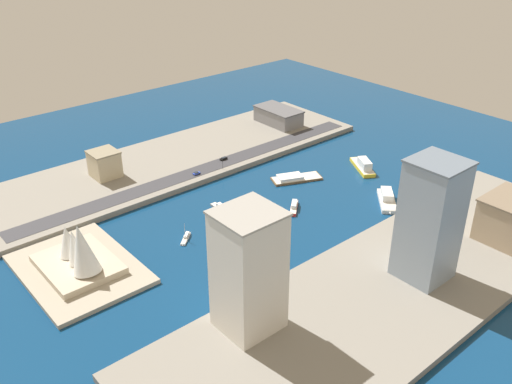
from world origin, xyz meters
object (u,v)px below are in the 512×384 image
yacht_sleek_gray (220,208)px  opera_landmark (78,253)px  tugboat_red (294,207)px  tower_tall_glass (430,221)px  patrol_launch_navy (232,256)px  hotel_broad_white (249,271)px  suv_black (224,158)px  ferry_yellow_fast (363,166)px  sailboat_small_white (186,238)px  hatchback_blue (196,173)px  barge_flat_brown (294,178)px  office_block_beige (105,164)px  warehouse_low_gray (278,116)px  traffic_light_waterfront (223,162)px  ferry_white_commuter (387,199)px

yacht_sleek_gray → opera_landmark: size_ratio=0.37×
tugboat_red → tower_tall_glass: bearing=178.7°
patrol_launch_navy → hotel_broad_white: hotel_broad_white is taller
suv_black → hotel_broad_white: bearing=146.0°
suv_black → ferry_yellow_fast: bearing=-135.4°
sailboat_small_white → hatchback_blue: size_ratio=2.29×
hatchback_blue → barge_flat_brown: bearing=-131.3°
ferry_yellow_fast → office_block_beige: bearing=55.2°
warehouse_low_gray → traffic_light_waterfront: size_ratio=5.17×
barge_flat_brown → ferry_white_commuter: ferry_white_commuter is taller
ferry_white_commuter → traffic_light_waterfront: bearing=28.2°
tugboat_red → sailboat_small_white: bearing=78.1°
ferry_yellow_fast → hotel_broad_white: (-62.83, 140.70, 24.31)m
hatchback_blue → opera_landmark: bearing=114.9°
opera_landmark → suv_black: bearing=-67.3°
barge_flat_brown → ferry_yellow_fast: ferry_yellow_fast is taller
tugboat_red → ferry_yellow_fast: bearing=-83.1°
yacht_sleek_gray → suv_black: size_ratio=2.70×
tugboat_red → barge_flat_brown: bearing=-44.2°
yacht_sleek_gray → sailboat_small_white: sailboat_small_white is taller
barge_flat_brown → opera_landmark: bearing=92.1°
tugboat_red → suv_black: suv_black is taller
ferry_white_commuter → opera_landmark: 157.56m
patrol_launch_navy → ferry_yellow_fast: bearing=-79.4°
office_block_beige → opera_landmark: 88.69m
tugboat_red → sailboat_small_white: sailboat_small_white is taller
tower_tall_glass → suv_black: (145.13, -7.70, -25.06)m
ferry_yellow_fast → tugboat_red: ferry_yellow_fast is taller
warehouse_low_gray → sailboat_small_white: bearing=121.0°
opera_landmark → traffic_light_waterfront: bearing=-70.4°
hatchback_blue → patrol_launch_navy: bearing=155.6°
hatchback_blue → tugboat_red: bearing=-163.5°
yacht_sleek_gray → hotel_broad_white: 96.02m
opera_landmark → barge_flat_brown: bearing=-87.9°
patrol_launch_navy → hatchback_blue: bearing=-24.4°
hotel_broad_white → tower_tall_glass: (-23.05, -74.62, 2.19)m
barge_flat_brown → office_block_beige: bearing=50.1°
ferry_white_commuter → hotel_broad_white: 124.83m
hotel_broad_white → traffic_light_waterfront: bearing=-33.5°
ferry_white_commuter → warehouse_low_gray: (117.82, -30.35, 6.46)m
yacht_sleek_gray → office_block_beige: size_ratio=0.87×
ferry_white_commuter → tower_tall_glass: 73.22m
ferry_white_commuter → hatchback_blue: ferry_white_commuter is taller
patrol_launch_navy → barge_flat_brown: size_ratio=0.36×
barge_flat_brown → office_block_beige: 107.09m
barge_flat_brown → hatchback_blue: size_ratio=7.13×
barge_flat_brown → warehouse_low_gray: (66.97, -49.14, 7.36)m
suv_black → opera_landmark: (-47.56, 113.88, 6.09)m
ferry_white_commuter → traffic_light_waterfront: 95.00m
ferry_white_commuter → tower_tall_glass: bearing=139.4°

